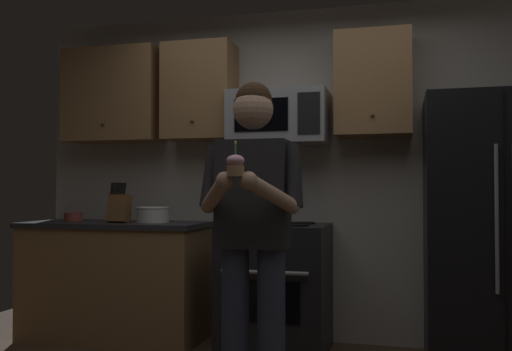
{
  "coord_description": "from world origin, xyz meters",
  "views": [
    {
      "loc": [
        0.75,
        -2.75,
        1.17
      ],
      "look_at": [
        -0.02,
        0.25,
        1.25
      ],
      "focal_mm": 40.25,
      "sensor_mm": 36.0,
      "label": 1
    }
  ],
  "objects": [
    {
      "name": "refrigerator",
      "position": [
        1.35,
        1.32,
        0.9
      ],
      "size": [
        0.9,
        0.75,
        1.8
      ],
      "color": "black",
      "rests_on": "ground"
    },
    {
      "name": "cabinet_row_upper",
      "position": [
        -0.72,
        1.53,
        1.95
      ],
      "size": [
        2.78,
        0.36,
        0.76
      ],
      "color": "#9E7247"
    },
    {
      "name": "microwave",
      "position": [
        -0.15,
        1.48,
        1.72
      ],
      "size": [
        0.74,
        0.41,
        0.4
      ],
      "color": "#9EA0A5"
    },
    {
      "name": "counter_left",
      "position": [
        -1.45,
        1.38,
        0.46
      ],
      "size": [
        1.44,
        0.66,
        0.92
      ],
      "color": "#9E7247",
      "rests_on": "ground"
    },
    {
      "name": "knife_block",
      "position": [
        -1.39,
        1.33,
        1.04
      ],
      "size": [
        0.16,
        0.15,
        0.32
      ],
      "color": "brown",
      "rests_on": "counter_left"
    },
    {
      "name": "oven_range",
      "position": [
        -0.15,
        1.36,
        0.46
      ],
      "size": [
        0.76,
        0.7,
        0.93
      ],
      "color": "black",
      "rests_on": "ground"
    },
    {
      "name": "person",
      "position": [
        -0.03,
        0.24,
        1.0
      ],
      "size": [
        0.6,
        0.48,
        1.76
      ],
      "color": "#383F59",
      "rests_on": "ground"
    },
    {
      "name": "wall_back",
      "position": [
        0.0,
        1.75,
        1.3
      ],
      "size": [
        4.4,
        0.1,
        2.6
      ],
      "primitive_type": "cube",
      "color": "beige",
      "rests_on": "ground"
    },
    {
      "name": "cupcake",
      "position": [
        -0.03,
        -0.09,
        1.29
      ],
      "size": [
        0.09,
        0.09,
        0.17
      ],
      "color": "#A87F56"
    },
    {
      "name": "bowl_large_white",
      "position": [
        -1.14,
        1.4,
        0.98
      ],
      "size": [
        0.26,
        0.26,
        0.12
      ],
      "color": "white",
      "rests_on": "counter_left"
    },
    {
      "name": "bowl_small_colored",
      "position": [
        -1.86,
        1.43,
        0.96
      ],
      "size": [
        0.15,
        0.15,
        0.07
      ],
      "color": "#B24C3F",
      "rests_on": "counter_left"
    }
  ]
}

